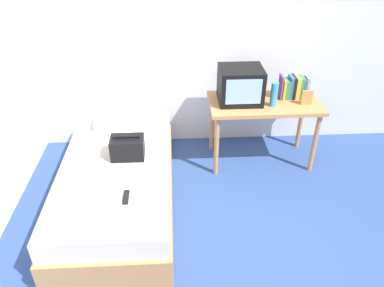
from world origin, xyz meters
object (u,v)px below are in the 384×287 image
(bed, at_px, (119,184))
(tv, at_px, (240,85))
(remote_silver, at_px, (91,154))
(water_bottle, at_px, (274,95))
(handbag, at_px, (128,147))
(picture_frame, at_px, (307,98))
(magazine, at_px, (94,185))
(book_row, at_px, (293,87))
(pillow, at_px, (119,119))
(remote_dark, at_px, (126,197))
(desk, at_px, (264,109))

(bed, bearing_deg, tv, 29.99)
(remote_silver, bearing_deg, bed, -26.98)
(water_bottle, xyz_separation_m, handbag, (-1.44, -0.50, -0.26))
(water_bottle, relative_size, picture_frame, 1.65)
(tv, bearing_deg, magazine, -142.81)
(bed, distance_m, water_bottle, 1.76)
(water_bottle, height_order, book_row, water_bottle)
(remote_silver, bearing_deg, pillow, 70.83)
(book_row, relative_size, remote_silver, 2.06)
(water_bottle, xyz_separation_m, picture_frame, (0.35, 0.01, -0.05))
(water_bottle, height_order, remote_dark, water_bottle)
(picture_frame, distance_m, remote_dark, 2.09)
(book_row, height_order, remote_silver, book_row)
(magazine, bearing_deg, handbag, 58.32)
(water_bottle, height_order, picture_frame, water_bottle)
(tv, xyz_separation_m, pillow, (-1.27, -0.01, -0.36))
(bed, distance_m, desk, 1.69)
(handbag, relative_size, remote_dark, 1.92)
(tv, bearing_deg, remote_dark, -131.83)
(bed, xyz_separation_m, picture_frame, (1.90, 0.59, 0.56))
(water_bottle, xyz_separation_m, book_row, (0.26, 0.19, -0.01))
(picture_frame, distance_m, remote_silver, 2.21)
(water_bottle, xyz_separation_m, remote_silver, (-1.79, -0.45, -0.34))
(pillow, bearing_deg, remote_dark, -81.39)
(tv, relative_size, pillow, 0.92)
(book_row, bearing_deg, remote_dark, -142.58)
(pillow, bearing_deg, tv, 0.23)
(remote_silver, bearing_deg, picture_frame, 12.32)
(pillow, distance_m, remote_dark, 1.22)
(tv, relative_size, book_row, 1.49)
(book_row, relative_size, remote_dark, 1.90)
(bed, bearing_deg, book_row, 23.05)
(picture_frame, bearing_deg, handbag, -163.94)
(picture_frame, bearing_deg, bed, -162.72)
(tv, xyz_separation_m, handbag, (-1.12, -0.63, -0.31))
(handbag, bearing_deg, magazine, -121.68)
(desk, distance_m, picture_frame, 0.45)
(handbag, bearing_deg, bed, -145.34)
(handbag, bearing_deg, remote_dark, -86.76)
(bed, distance_m, tv, 1.57)
(water_bottle, distance_m, remote_silver, 1.88)
(book_row, bearing_deg, picture_frame, -62.56)
(bed, bearing_deg, water_bottle, 20.43)
(picture_frame, height_order, magazine, picture_frame)
(desk, bearing_deg, handbag, -156.34)
(desk, height_order, pillow, desk)
(pillow, bearing_deg, desk, -0.83)
(bed, xyz_separation_m, remote_silver, (-0.24, 0.12, 0.27))
(magazine, distance_m, remote_dark, 0.33)
(remote_dark, bearing_deg, bed, 105.79)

